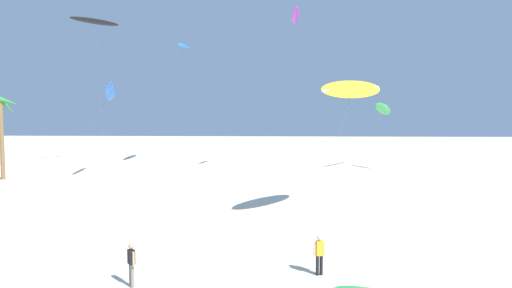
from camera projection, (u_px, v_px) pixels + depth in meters
palm_tree_1 at (1, 115)px, 43.78m from camera, size 3.86×4.01×8.68m
flying_kite_0 at (353, 89)px, 26.29m from camera, size 6.15×8.79×9.23m
flying_kite_1 at (383, 109)px, 52.94m from camera, size 5.73×7.99×8.65m
flying_kite_2 at (111, 92)px, 44.40m from camera, size 4.46×10.46×10.46m
flying_kite_3 at (184, 46)px, 57.30m from camera, size 2.26×9.11×17.28m
flying_kite_5 at (95, 21)px, 55.37m from camera, size 5.73×8.43×19.67m
flying_kite_6 at (295, 16)px, 47.88m from camera, size 1.94×11.50×19.02m
person_foreground_walker at (131, 263)px, 16.01m from camera, size 0.37×0.40×1.68m
person_mid_field at (319, 253)px, 17.22m from camera, size 0.50×0.27×1.66m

